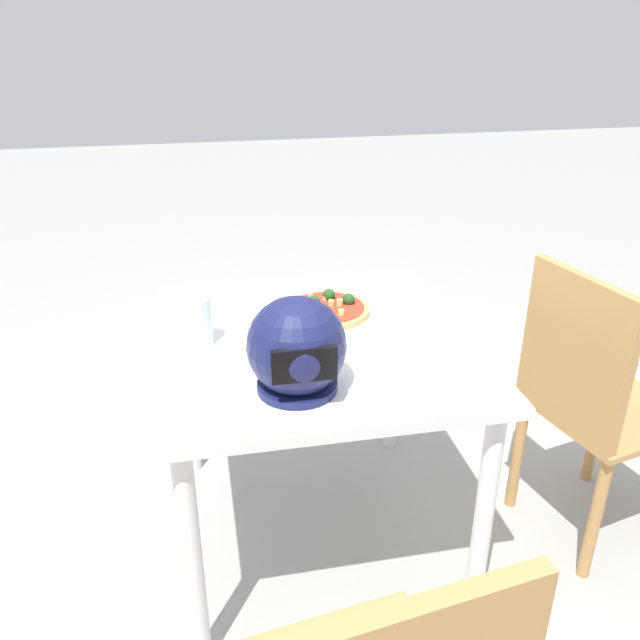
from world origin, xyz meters
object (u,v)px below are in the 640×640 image
dining_table (313,365)px  motorcycle_helmet (297,348)px  chair_side (590,397)px  drinking_glass (199,321)px  pizza (326,308)px

dining_table → motorcycle_helmet: 0.35m
chair_side → drinking_glass: bearing=-9.0°
pizza → motorcycle_helmet: size_ratio=1.08×
drinking_glass → motorcycle_helmet: bearing=127.5°
drinking_glass → chair_side: chair_side is taller
motorcycle_helmet → drinking_glass: size_ratio=1.73×
dining_table → pizza: size_ratio=3.60×
pizza → motorcycle_helmet: bearing=68.9°
dining_table → pizza: pizza is taller
drinking_glass → pizza: bearing=-163.6°
drinking_glass → chair_side: size_ratio=0.15×
dining_table → motorcycle_helmet: motorcycle_helmet is taller
motorcycle_helmet → chair_side: motorcycle_helmet is taller
dining_table → chair_side: 0.82m
motorcycle_helmet → chair_side: 0.95m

